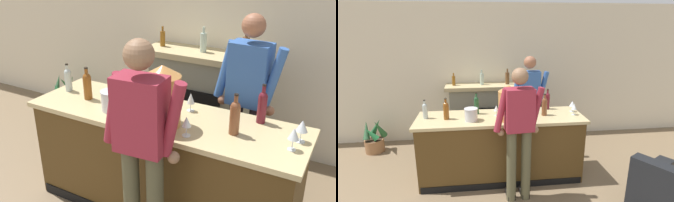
% 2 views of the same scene
% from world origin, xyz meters
% --- Properties ---
extents(wall_back_panel, '(12.00, 0.07, 2.75)m').
position_xyz_m(wall_back_panel, '(0.00, 4.59, 1.38)').
color(wall_back_panel, beige).
rests_on(wall_back_panel, ground_plane).
extents(bar_counter, '(2.48, 0.75, 1.00)m').
position_xyz_m(bar_counter, '(-0.04, 2.96, 0.50)').
color(bar_counter, '#4B3416').
rests_on(bar_counter, ground_plane).
extents(fireplace_stone, '(1.38, 0.52, 1.51)m').
position_xyz_m(fireplace_stone, '(-0.28, 4.33, 0.61)').
color(fireplace_stone, gray).
rests_on(fireplace_stone, ground_plane).
extents(potted_plant_corner, '(0.41, 0.41, 0.69)m').
position_xyz_m(potted_plant_corner, '(-2.32, 4.09, 0.26)').
color(potted_plant_corner, '#976740').
rests_on(potted_plant_corner, ground_plane).
extents(person_customer, '(0.66, 0.33, 1.82)m').
position_xyz_m(person_customer, '(0.14, 2.36, 1.02)').
color(person_customer, '#4B4831').
rests_on(person_customer, ground_plane).
extents(person_bartender, '(0.66, 0.32, 1.83)m').
position_xyz_m(person_bartender, '(0.52, 3.56, 1.02)').
color(person_bartender, '#2D2731').
rests_on(person_bartender, ground_plane).
extents(copper_dispenser, '(0.30, 0.34, 0.51)m').
position_xyz_m(copper_dispenser, '(0.06, 2.80, 1.26)').
color(copper_dispenser, '#C48241').
rests_on(copper_dispenser, bar_counter).
extents(ice_bucket_steel, '(0.19, 0.19, 0.18)m').
position_xyz_m(ice_bucket_steel, '(-0.48, 2.82, 1.10)').
color(ice_bucket_steel, silver).
rests_on(ice_bucket_steel, bar_counter).
extents(wine_bottle_merlot_tall, '(0.08, 0.08, 0.31)m').
position_xyz_m(wine_bottle_merlot_tall, '(-0.83, 2.93, 1.15)').
color(wine_bottle_merlot_tall, brown).
rests_on(wine_bottle_merlot_tall, bar_counter).
extents(wine_bottle_riesling_slim, '(0.07, 0.07, 0.34)m').
position_xyz_m(wine_bottle_riesling_slim, '(-0.39, 3.12, 1.15)').
color(wine_bottle_riesling_slim, '#204A2A').
rests_on(wine_bottle_riesling_slim, bar_counter).
extents(wine_bottle_chardonnay_pale, '(0.08, 0.08, 0.33)m').
position_xyz_m(wine_bottle_chardonnay_pale, '(0.62, 2.93, 1.15)').
color(wine_bottle_chardonnay_pale, brown).
rests_on(wine_bottle_chardonnay_pale, bar_counter).
extents(wine_bottle_burgundy_dark, '(0.07, 0.07, 0.33)m').
position_xyz_m(wine_bottle_burgundy_dark, '(0.75, 3.23, 1.15)').
color(wine_bottle_burgundy_dark, maroon).
rests_on(wine_bottle_burgundy_dark, bar_counter).
extents(wine_bottle_port_short, '(0.07, 0.07, 0.28)m').
position_xyz_m(wine_bottle_port_short, '(-1.14, 3.00, 1.13)').
color(wine_bottle_port_short, '#AAB8B3').
rests_on(wine_bottle_port_short, bar_counter).
extents(wine_glass_front_left, '(0.07, 0.07, 0.16)m').
position_xyz_m(wine_glass_front_left, '(0.31, 2.72, 1.12)').
color(wine_glass_front_left, silver).
rests_on(wine_glass_front_left, bar_counter).
extents(wine_glass_back_row, '(0.08, 0.08, 0.18)m').
position_xyz_m(wine_glass_back_row, '(1.07, 2.90, 1.13)').
color(wine_glass_back_row, silver).
rests_on(wine_glass_back_row, bar_counter).
extents(wine_glass_near_bucket, '(0.07, 0.07, 0.17)m').
position_xyz_m(wine_glass_near_bucket, '(0.14, 3.15, 1.12)').
color(wine_glass_near_bucket, silver).
rests_on(wine_glass_near_bucket, bar_counter).
extents(wine_glass_by_dispenser, '(0.09, 0.09, 0.18)m').
position_xyz_m(wine_glass_by_dispenser, '(1.10, 3.05, 1.13)').
color(wine_glass_by_dispenser, silver).
rests_on(wine_glass_by_dispenser, bar_counter).
extents(wine_glass_front_right, '(0.08, 0.08, 0.16)m').
position_xyz_m(wine_glass_front_right, '(-0.10, 3.00, 1.12)').
color(wine_glass_front_right, silver).
rests_on(wine_glass_front_right, bar_counter).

